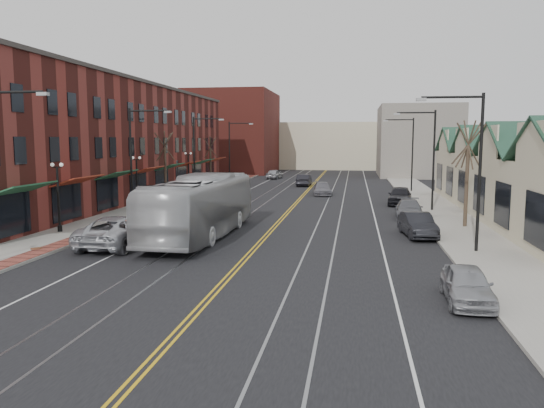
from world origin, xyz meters
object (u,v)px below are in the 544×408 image
(parked_car_a, at_px, (467,285))
(parked_car_c, at_px, (409,209))
(parked_car_b, at_px, (418,225))
(parked_car_d, at_px, (400,196))
(transit_bus, at_px, (201,207))
(parked_suv, at_px, (119,231))

(parked_car_a, height_order, parked_car_c, parked_car_c)
(parked_car_c, bearing_deg, parked_car_b, -88.78)
(parked_car_a, xyz_separation_m, parked_car_d, (0.00, 28.96, 0.16))
(transit_bus, relative_size, parked_suv, 2.17)
(parked_car_b, bearing_deg, parked_car_a, -96.25)
(parked_car_c, bearing_deg, transit_bus, -140.00)
(parked_car_d, bearing_deg, parked_car_a, -82.95)
(parked_car_a, relative_size, parked_car_b, 0.89)
(parked_suv, distance_m, parked_car_c, 21.28)
(transit_bus, distance_m, parked_suv, 5.03)
(parked_car_c, bearing_deg, parked_car_d, 93.14)
(parked_suv, height_order, parked_car_d, parked_suv)
(parked_car_b, relative_size, parked_car_c, 0.94)
(parked_car_a, relative_size, parked_car_d, 0.81)
(parked_suv, height_order, parked_car_a, parked_suv)
(parked_suv, relative_size, parked_car_b, 1.38)
(parked_car_a, distance_m, parked_car_b, 13.06)
(parked_car_d, bearing_deg, transit_bus, -118.89)
(parked_car_b, xyz_separation_m, parked_car_d, (0.26, 15.90, 0.10))
(parked_suv, relative_size, parked_car_c, 1.30)
(parked_suv, height_order, parked_car_b, parked_suv)
(parked_suv, distance_m, parked_car_d, 27.13)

